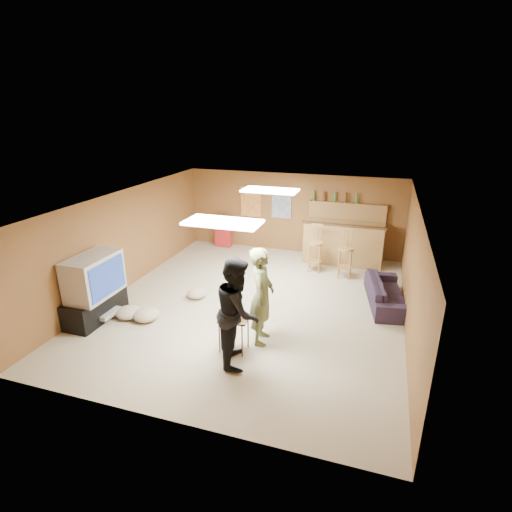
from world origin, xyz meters
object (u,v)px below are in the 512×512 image
(tv_body, at_px, (94,276))
(sofa, at_px, (387,293))
(person_olive, at_px, (262,296))
(tray_table, at_px, (234,334))
(person_black, at_px, (238,311))
(bar_counter, at_px, (343,243))

(tv_body, distance_m, sofa, 5.83)
(person_olive, height_order, tray_table, person_olive)
(person_black, bearing_deg, tv_body, 65.05)
(bar_counter, bearing_deg, tray_table, -105.38)
(tv_body, bearing_deg, person_black, -8.30)
(tv_body, xyz_separation_m, sofa, (5.29, 2.35, -0.64))
(tv_body, xyz_separation_m, person_olive, (3.23, 0.22, -0.03))
(tv_body, relative_size, person_olive, 0.63)
(tv_body, distance_m, bar_counter, 6.09)
(bar_counter, distance_m, person_olive, 4.34)
(person_olive, xyz_separation_m, tray_table, (-0.35, -0.42, -0.56))
(person_olive, distance_m, tray_table, 0.79)
(bar_counter, bearing_deg, person_black, -102.82)
(person_olive, distance_m, person_black, 0.69)
(tray_table, bearing_deg, bar_counter, 74.62)
(person_black, relative_size, sofa, 0.99)
(person_black, bearing_deg, bar_counter, -29.47)
(sofa, relative_size, tray_table, 2.91)
(tray_table, bearing_deg, sofa, 46.41)
(person_olive, relative_size, person_black, 0.98)
(tv_body, distance_m, person_olive, 3.23)
(tv_body, xyz_separation_m, bar_counter, (4.15, 4.45, -0.35))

